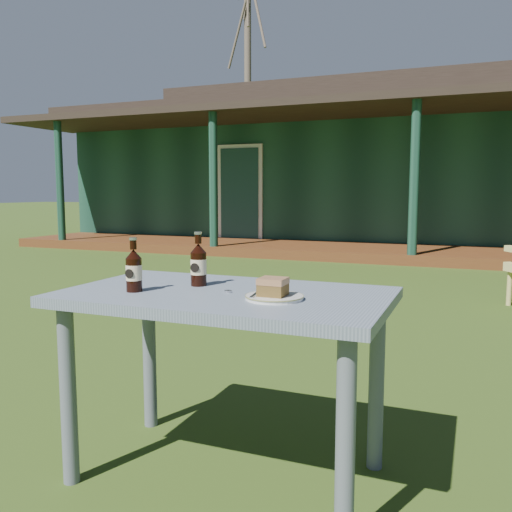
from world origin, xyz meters
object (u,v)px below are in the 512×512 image
at_px(cola_bottle_far, 134,270).
at_px(plate, 274,297).
at_px(cake_slice, 273,287).
at_px(cafe_table, 226,318).
at_px(cola_bottle_near, 198,264).

bearing_deg(cola_bottle_far, plate, 6.29).
bearing_deg(cake_slice, cola_bottle_far, -174.44).
bearing_deg(cola_bottle_far, cake_slice, 5.56).
distance_m(plate, cola_bottle_far, 0.54).
xyz_separation_m(cafe_table, cola_bottle_far, (-0.32, -0.13, 0.18)).
bearing_deg(cola_bottle_far, cafe_table, 21.75).
relative_size(plate, cake_slice, 2.22).
bearing_deg(cafe_table, cola_bottle_near, 153.86).
height_order(plate, cake_slice, cake_slice).
distance_m(cake_slice, cola_bottle_far, 0.53).
bearing_deg(cola_bottle_near, plate, -21.00).
bearing_deg(cafe_table, plate, -17.15).
relative_size(cola_bottle_near, cola_bottle_far, 1.06).
relative_size(plate, cola_bottle_near, 0.95).
bearing_deg(plate, cafe_table, 162.85).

